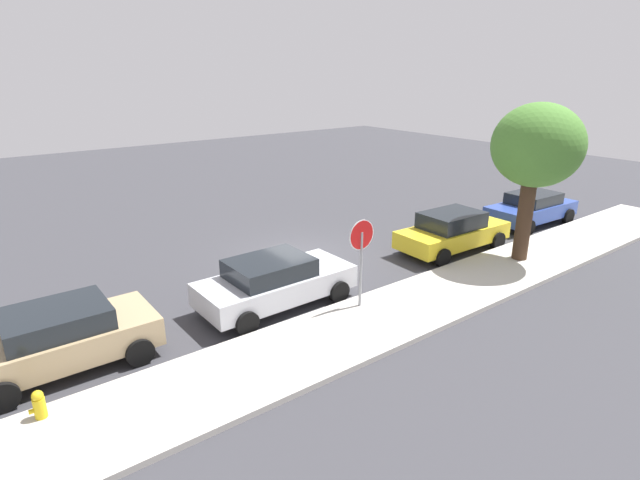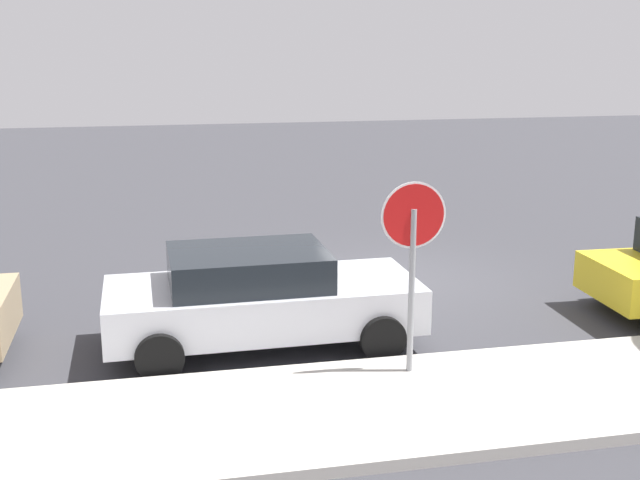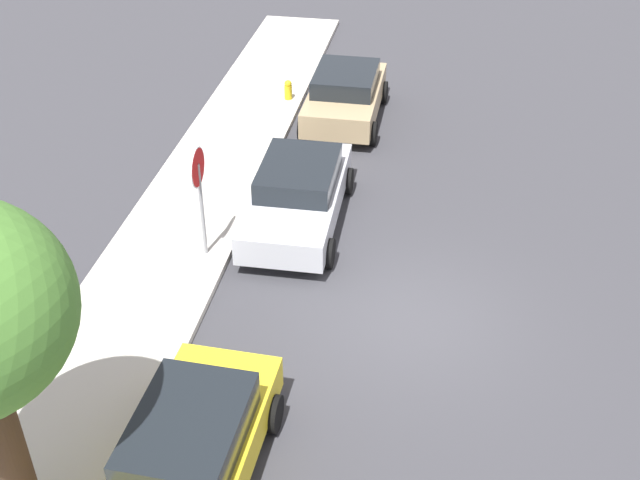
# 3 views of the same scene
# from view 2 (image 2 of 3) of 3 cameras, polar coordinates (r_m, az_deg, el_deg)

# --- Properties ---
(ground_plane) EXTENTS (60.00, 60.00, 0.00)m
(ground_plane) POSITION_cam_2_polar(r_m,az_deg,el_deg) (14.93, 5.35, -2.78)
(ground_plane) COLOR #38383D
(sidewalk_curb) EXTENTS (32.00, 2.66, 0.14)m
(sidewalk_curb) POSITION_cam_2_polar(r_m,az_deg,el_deg) (10.32, 14.25, -10.54)
(sidewalk_curb) COLOR beige
(sidewalk_curb) RESTS_ON ground_plane
(stop_sign) EXTENTS (0.84, 0.08, 2.61)m
(stop_sign) POSITION_cam_2_polar(r_m,az_deg,el_deg) (10.02, 6.61, -0.36)
(stop_sign) COLOR gray
(stop_sign) RESTS_ON ground_plane
(parked_car_silver) EXTENTS (4.45, 2.12, 1.43)m
(parked_car_silver) POSITION_cam_2_polar(r_m,az_deg,el_deg) (11.49, -4.33, -4.01)
(parked_car_silver) COLOR silver
(parked_car_silver) RESTS_ON ground_plane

